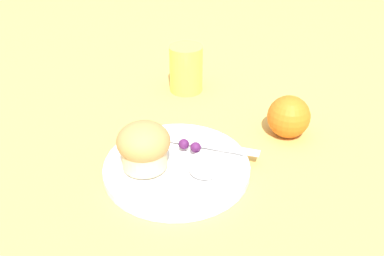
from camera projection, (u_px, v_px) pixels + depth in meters
name	position (u px, v px, depth m)	size (l,w,h in m)	color
ground_plane	(186.00, 174.00, 0.68)	(3.00, 3.00, 0.00)	tan
plate	(176.00, 167.00, 0.68)	(0.23, 0.23, 0.02)	white
muffin	(144.00, 146.00, 0.65)	(0.08, 0.08, 0.07)	beige
cream_ramekin	(206.00, 164.00, 0.66)	(0.05, 0.05, 0.02)	silver
berry_pair	(188.00, 145.00, 0.70)	(0.03, 0.02, 0.02)	#4C194C
butter_knife	(200.00, 143.00, 0.72)	(0.20, 0.05, 0.00)	silver
orange_fruit	(289.00, 117.00, 0.76)	(0.08, 0.08, 0.08)	orange
juice_glass	(186.00, 69.00, 0.90)	(0.07, 0.07, 0.10)	#EAD14C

